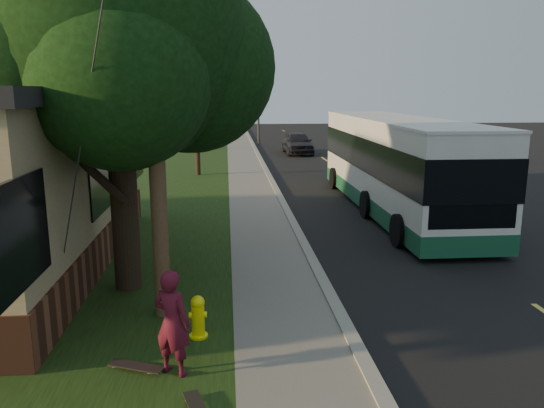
# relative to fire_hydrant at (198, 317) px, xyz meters

# --- Properties ---
(ground) EXTENTS (120.00, 120.00, 0.00)m
(ground) POSITION_rel_fire_hydrant_xyz_m (2.60, 0.00, -0.43)
(ground) COLOR black
(ground) RESTS_ON ground
(road) EXTENTS (8.00, 80.00, 0.01)m
(road) POSITION_rel_fire_hydrant_xyz_m (6.60, 10.00, -0.43)
(road) COLOR black
(road) RESTS_ON ground
(curb) EXTENTS (0.25, 80.00, 0.12)m
(curb) POSITION_rel_fire_hydrant_xyz_m (2.60, 10.00, -0.37)
(curb) COLOR gray
(curb) RESTS_ON ground
(sidewalk) EXTENTS (2.00, 80.00, 0.08)m
(sidewalk) POSITION_rel_fire_hydrant_xyz_m (1.60, 10.00, -0.39)
(sidewalk) COLOR slate
(sidewalk) RESTS_ON ground
(grass_verge) EXTENTS (5.00, 80.00, 0.07)m
(grass_verge) POSITION_rel_fire_hydrant_xyz_m (-1.90, 10.00, -0.40)
(grass_verge) COLOR black
(grass_verge) RESTS_ON ground
(fire_hydrant) EXTENTS (0.32, 0.32, 0.74)m
(fire_hydrant) POSITION_rel_fire_hydrant_xyz_m (0.00, 0.00, 0.00)
(fire_hydrant) COLOR #FFF30D
(fire_hydrant) RESTS_ON grass_verge
(utility_pole) EXTENTS (2.86, 3.21, 9.07)m
(utility_pole) POSITION_rel_fire_hydrant_xyz_m (-0.71, 0.99, 4.20)
(utility_pole) COLOR #473321
(utility_pole) RESTS_ON ground
(leafy_tree) EXTENTS (6.30, 6.00, 7.80)m
(leafy_tree) POSITION_rel_fire_hydrant_xyz_m (-1.57, 2.65, 4.73)
(leafy_tree) COLOR black
(leafy_tree) RESTS_ON grass_verge
(bare_tree_near) EXTENTS (1.38, 1.21, 4.31)m
(bare_tree_near) POSITION_rel_fire_hydrant_xyz_m (-0.90, 18.00, 1.72)
(bare_tree_near) COLOR black
(bare_tree_near) RESTS_ON grass_verge
(bare_tree_far) EXTENTS (1.38, 1.21, 4.03)m
(bare_tree_far) POSITION_rel_fire_hydrant_xyz_m (-0.40, 30.00, 1.57)
(bare_tree_far) COLOR black
(bare_tree_far) RESTS_ON grass_verge
(traffic_signal) EXTENTS (0.18, 0.22, 5.50)m
(traffic_signal) POSITION_rel_fire_hydrant_xyz_m (3.10, 34.00, 2.73)
(traffic_signal) COLOR #2D2D30
(traffic_signal) RESTS_ON ground
(transit_bus) EXTENTS (2.78, 12.06, 3.26)m
(transit_bus) POSITION_rel_fire_hydrant_xyz_m (6.43, 9.50, 1.31)
(transit_bus) COLOR silver
(transit_bus) RESTS_ON ground
(skateboarder) EXTENTS (0.70, 0.63, 1.61)m
(skateboarder) POSITION_rel_fire_hydrant_xyz_m (-0.30, -1.17, 0.44)
(skateboarder) COLOR #501021
(skateboarder) RESTS_ON grass_verge
(skateboard_spare) EXTENTS (0.88, 0.53, 0.08)m
(skateboard_spare) POSITION_rel_fire_hydrant_xyz_m (-0.87, -1.05, -0.30)
(skateboard_spare) COLOR black
(skateboard_spare) RESTS_ON grass_verge
(dumpster) EXTENTS (1.64, 1.30, 1.44)m
(dumpster) POSITION_rel_fire_hydrant_xyz_m (-6.65, 10.00, 0.33)
(dumpster) COLOR black
(dumpster) RESTS_ON building_lot
(distant_car) EXTENTS (1.87, 4.41, 1.49)m
(distant_car) POSITION_rel_fire_hydrant_xyz_m (5.29, 27.04, 0.31)
(distant_car) COLOR black
(distant_car) RESTS_ON ground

